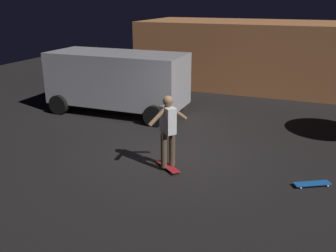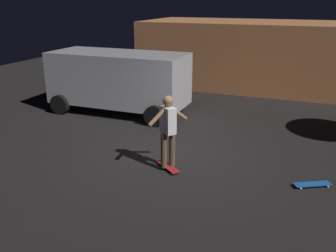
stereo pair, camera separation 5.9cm
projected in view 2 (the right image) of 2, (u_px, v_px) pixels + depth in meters
name	position (u px, v px, depth m)	size (l,w,h in m)	color
ground_plane	(172.00, 156.00, 9.22)	(28.00, 28.00, 0.00)	black
low_building	(266.00, 55.00, 16.12)	(10.61, 4.32, 2.78)	#C67A47
parked_van	(118.00, 79.00, 12.47)	(4.62, 2.22, 2.03)	#B2B2B7
skateboard_ridden	(168.00, 167.00, 8.52)	(0.74, 0.64, 0.07)	#AD1E23
skateboard_spare	(312.00, 184.00, 7.72)	(0.78, 0.56, 0.07)	#1959B2
skater	(168.00, 127.00, 8.20)	(0.67, 0.83, 1.67)	brown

